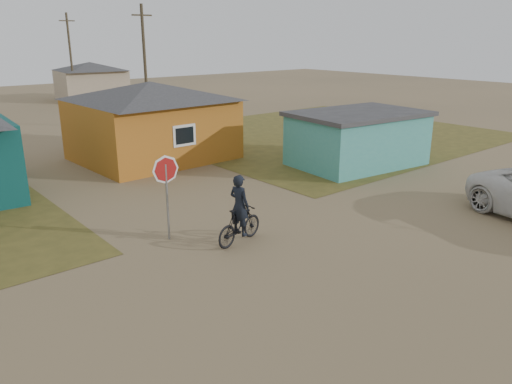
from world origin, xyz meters
TOP-DOWN VIEW (x-y plane):
  - ground at (0.00, 0.00)m, footprint 120.00×120.00m
  - grass_ne at (14.00, 13.00)m, footprint 20.00×18.00m
  - house_yellow at (2.50, 14.00)m, footprint 7.72×6.76m
  - shed_turquoise at (9.50, 6.50)m, footprint 6.71×4.93m
  - house_beige_east at (10.00, 40.00)m, footprint 6.95×6.05m
  - utility_pole_near at (6.50, 22.00)m, footprint 1.40×0.20m
  - utility_pole_far at (7.50, 38.00)m, footprint 1.40×0.20m
  - stop_sign at (-2.39, 4.15)m, footprint 0.82×0.39m
  - cyclist at (-0.87, 2.52)m, footprint 1.98×0.91m

SIDE VIEW (x-z plane):
  - ground at x=0.00m, z-range 0.00..0.00m
  - grass_ne at x=14.00m, z-range 0.00..0.01m
  - cyclist at x=-0.87m, z-range -0.29..1.86m
  - shed_turquoise at x=9.50m, z-range 0.01..2.61m
  - house_beige_east at x=10.00m, z-range 0.06..3.66m
  - stop_sign at x=-2.39m, z-range 0.61..3.30m
  - house_yellow at x=2.50m, z-range 0.05..3.95m
  - utility_pole_near at x=6.50m, z-range 0.14..8.14m
  - utility_pole_far at x=7.50m, z-range 0.14..8.14m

